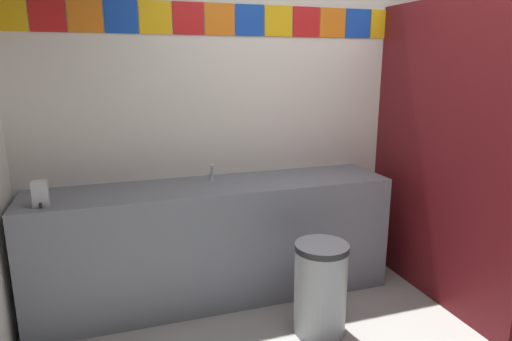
# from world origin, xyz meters

# --- Properties ---
(wall_back) EXTENTS (4.27, 0.09, 2.74)m
(wall_back) POSITION_xyz_m (-0.00, 1.54, 1.38)
(wall_back) COLOR silver
(wall_back) RESTS_ON ground_plane
(vanity_counter) EXTENTS (2.56, 0.55, 0.86)m
(vanity_counter) POSITION_xyz_m (-0.80, 1.22, 0.44)
(vanity_counter) COLOR slate
(vanity_counter) RESTS_ON ground_plane
(faucet_center) EXTENTS (0.04, 0.10, 0.14)m
(faucet_center) POSITION_xyz_m (-0.80, 1.31, 0.92)
(faucet_center) COLOR silver
(faucet_center) RESTS_ON vanity_counter
(soap_dispenser) EXTENTS (0.09, 0.09, 0.16)m
(soap_dispenser) POSITION_xyz_m (-1.90, 1.07, 0.94)
(soap_dispenser) COLOR #B7BABF
(soap_dispenser) RESTS_ON vanity_counter
(stall_divider) EXTENTS (0.92, 1.50, 2.14)m
(stall_divider) POSITION_xyz_m (0.87, 0.49, 1.07)
(stall_divider) COLOR maroon
(stall_divider) RESTS_ON ground_plane
(toilet) EXTENTS (0.39, 0.49, 0.74)m
(toilet) POSITION_xyz_m (1.31, 1.12, 0.30)
(toilet) COLOR white
(toilet) RESTS_ON ground_plane
(trash_bin) EXTENTS (0.34, 0.34, 0.60)m
(trash_bin) POSITION_xyz_m (-0.27, 0.57, 0.30)
(trash_bin) COLOR #999EA3
(trash_bin) RESTS_ON ground_plane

